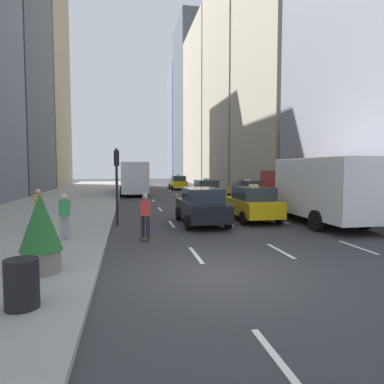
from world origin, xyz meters
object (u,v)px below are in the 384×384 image
Objects in this scene: taxi_fourth at (206,190)px; pedestrian_mid_block at (39,206)px; box_truck at (315,188)px; pedestrian_near_curb at (65,214)px; taxi_lead at (178,182)px; sedan_black_near at (202,206)px; city_bus at (134,177)px; taxi_third at (252,203)px; trash_can at (22,284)px; traffic_light_pole at (117,174)px; planter_with_shrub at (41,232)px; skateboarder at (145,214)px; taxi_second at (246,191)px.

pedestrian_mid_block is at bearing -131.00° from taxi_fourth.
box_truck is 5.09× the size of pedestrian_near_curb.
taxi_lead reaches higher than sedan_black_near.
taxi_fourth is 0.38× the size of city_bus.
city_bus reaches higher than taxi_third.
city_bus is at bearing 121.05° from taxi_fourth.
traffic_light_pole is at bearing 81.93° from trash_can.
trash_can is at bearing -85.40° from planter_with_shrub.
taxi_lead is at bearing 76.29° from planter_with_shrub.
taxi_third is 9.33m from pedestrian_near_curb.
taxi_second is at bearing 56.14° from skateboarder.
taxi_second is 14.04m from city_bus.
planter_with_shrub is 1.18× the size of pedestrian_near_curb.
pedestrian_mid_block is (-7.25, -0.19, 0.18)m from sedan_black_near.
city_bus is 22.76m from box_truck.
traffic_light_pole is (-1.14, 3.53, 1.45)m from skateboarder.
planter_with_shrub reaches higher than trash_can.
box_truck is at bearing -23.12° from taxi_third.
taxi_fourth is at bearing 76.17° from sedan_black_near.
sedan_black_near is 2.83× the size of pedestrian_mid_block.
taxi_second is at bearing -33.84° from taxi_fourth.
taxi_second is at bearing 37.01° from pedestrian_mid_block.
skateboarder is 5.28m from pedestrian_mid_block.
planter_with_shrub is 3.96m from pedestrian_near_curb.
skateboarder is at bearing 68.12° from trash_can.
trash_can is 0.55× the size of pedestrian_near_curb.
taxi_third is 2.26× the size of planter_with_shrub.
city_bus reaches higher than planter_with_shrub.
taxi_third is 6.77m from skateboarder.
traffic_light_pole reaches higher than taxi_third.
taxi_second and taxi_fourth have the same top height.
traffic_light_pole reaches higher than sedan_black_near.
box_truck reaches higher than skateboarder.
pedestrian_mid_block is (-10.05, -27.14, 0.19)m from taxi_lead.
box_truck reaches higher than trash_can.
traffic_light_pole is (-3.95, 0.48, 1.52)m from sedan_black_near.
box_truck reaches higher than taxi_fourth.
taxi_third is at bearing -107.73° from taxi_second.
taxi_fourth reaches higher than skateboarder.
taxi_second is at bearing -80.89° from taxi_lead.
trash_can is at bearing -111.88° from skateboarder.
planter_with_shrub is (-5.52, -7.16, 0.26)m from sedan_black_near.
pedestrian_near_curb is at bearing -166.35° from box_truck.
trash_can is (-5.34, -9.35, -0.29)m from sedan_black_near.
pedestrian_near_curb is at bearing 92.04° from planter_with_shrub.
traffic_light_pole is (1.71, 3.68, 1.34)m from pedestrian_near_curb.
city_bus is 1.38× the size of box_truck.
planter_with_shrub is (-8.32, -34.11, 0.27)m from taxi_lead.
pedestrian_near_curb is at bearing -150.56° from sedan_black_near.
trash_can is (-10.94, -8.89, -1.11)m from box_truck.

